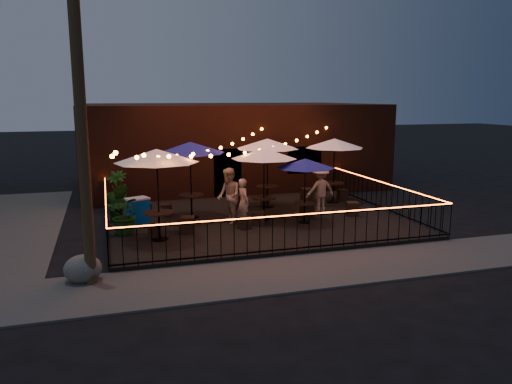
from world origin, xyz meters
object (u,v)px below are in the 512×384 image
Objects in this scene: cafe_table_2 at (264,155)px; cafe_table_4 at (305,164)px; cooler at (138,211)px; cafe_table_1 at (190,149)px; boulder at (83,269)px; utility_pole at (81,113)px; cafe_table_0 at (157,157)px; cafe_table_3 at (267,145)px; cafe_table_5 at (334,144)px.

cafe_table_2 is 1.16× the size of cafe_table_4.
cafe_table_2 is at bearing -28.52° from cooler.
cafe_table_1 is 3.01× the size of boulder.
cafe_table_0 is at bearing 56.24° from utility_pole.
utility_pole is 7.88m from cafe_table_4.
cafe_table_4 reaches higher than cooler.
cafe_table_4 is 5.76m from cooler.
cafe_table_2 is 7.43m from boulder.
cafe_table_1 is at bearing 153.41° from cafe_table_4.
cooler is at bearing 174.21° from cafe_table_2.
cafe_table_3 is at bearing 68.50° from cafe_table_2.
cafe_table_4 is at bearing -26.59° from cafe_table_1.
cafe_table_0 is 2.81m from cafe_table_1.
cafe_table_5 is (9.20, 6.28, -1.50)m from utility_pole.
boulder is at bearing -144.63° from cafe_table_2.
utility_pole is 3.15× the size of cafe_table_4.
cafe_table_3 is 9.15m from boulder.
cafe_table_5 is 3.05× the size of boulder.
utility_pole is 2.91× the size of cafe_table_0.
cafe_table_2 is 3.17× the size of cooler.
cafe_table_0 is 1.01× the size of cafe_table_5.
cafe_table_1 is 2.77m from cooler.
cafe_table_2 is at bearing 145.51° from cafe_table_4.
cafe_table_4 is (6.81, 3.50, -1.86)m from utility_pole.
utility_pole reaches higher than cafe_table_0.
cafe_table_5 is 2.91× the size of cooler.
cafe_table_2 is 1.46m from cafe_table_4.
cafe_table_4 is at bearing 27.20° from utility_pole.
cafe_table_2 is (3.74, 1.49, -0.21)m from cafe_table_0.
utility_pole is at bearing -135.88° from cafe_table_3.
boulder is at bearing -128.14° from cafe_table_0.
cafe_table_0 is at bearing -119.44° from cafe_table_1.
cafe_table_3 is at bearing -6.70° from cooler.
cafe_table_2 is at bearing 35.37° from boulder.
cafe_table_1 reaches higher than cafe_table_3.
cafe_table_5 reaches higher than cafe_table_2.
cafe_table_0 reaches higher than cafe_table_4.
cooler reaches higher than boulder.
cafe_table_5 is 8.17m from cooler.
cooler is (-7.81, -1.54, -1.87)m from cafe_table_5.
boulder is (-2.08, -2.64, -2.28)m from cafe_table_0.
cafe_table_0 is 5.59m from cafe_table_3.
cafe_table_1 is (3.27, 5.27, -1.40)m from utility_pole.
cafe_table_5 is (2.84, 0.11, -0.07)m from cafe_table_3.
cafe_table_3 is (6.36, 6.17, -1.44)m from utility_pole.
cafe_table_1 reaches higher than cafe_table_2.
cafe_table_3 is 3.13× the size of cooler.
cafe_table_3 is at bearing 44.12° from utility_pole.
cooler is 4.83m from boulder.
cafe_table_3 is at bearing 36.78° from cafe_table_0.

